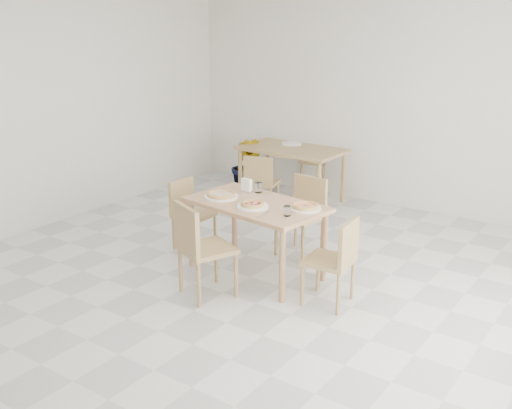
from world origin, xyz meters
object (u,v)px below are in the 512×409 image
Objects in this scene: napkin_holder at (247,186)px; potted_plant at (247,165)px; chair_north at (304,210)px; tumbler_a at (258,187)px; chair_west at (189,209)px; pizza_mushroom at (221,194)px; second_table at (292,154)px; pizza_margherita at (305,206)px; chair_south at (199,244)px; plate_mushroom at (221,197)px; main_table at (256,212)px; plate_pepperoni at (252,206)px; pizza_pepperoni at (252,204)px; chair_east at (337,256)px; plate_empty at (292,144)px; chair_back_n at (319,156)px; plate_margherita at (305,208)px; chair_back_s at (261,180)px; tumbler_b at (287,211)px.

napkin_holder is 0.17× the size of potted_plant.
tumbler_a is at bearing -117.81° from chair_north.
pizza_mushroom reaches higher than chair_west.
pizza_margherita is at bearing -54.47° from second_table.
chair_south is 0.76m from plate_mushroom.
tumbler_a is (-0.19, 0.30, 0.15)m from main_table.
chair_north is 0.93m from plate_pepperoni.
pizza_pepperoni is 2.63× the size of tumbler_a.
pizza_pepperoni is at bearing -96.57° from chair_east.
tumbler_a is 0.37× the size of plate_empty.
plate_mushroom is at bearing -109.28° from chair_west.
potted_plant reaches higher than plate_pepperoni.
chair_north reaches higher than pizza_mushroom.
chair_back_n is at bearing 101.76° from pizza_mushroom.
plate_empty is (-1.18, 2.54, 0.10)m from main_table.
pizza_margherita is 1.12× the size of plate_empty.
main_table is 2.92m from potted_plant.
pizza_mushroom is 0.43× the size of chair_back_n.
plate_margherita is 0.50m from plate_pepperoni.
tumbler_a is at bearing -116.91° from chair_east.
chair_back_s reaches higher than plate_margherita.
chair_north is at bearing -141.41° from chair_east.
pizza_pepperoni is at bearing -151.71° from pizza_margherita.
plate_pepperoni is at bearing -60.27° from main_table.
main_table is 3.31m from chair_back_n.
chair_north is at bearing 89.34° from main_table.
second_table is at bearing 3.68° from potted_plant.
pizza_margherita is 0.81m from napkin_holder.
chair_back_n is at bearing 108.68° from plate_pepperoni.
pizza_mushroom is (-0.38, -0.06, 0.12)m from main_table.
pizza_mushroom is 0.45m from pizza_pepperoni.
pizza_pepperoni is 0.33× the size of chair_back_n.
plate_pepperoni is 2.95m from plate_empty.
chair_back_s reaches higher than plate_pepperoni.
chair_north is 0.72m from napkin_holder.
plate_margherita is at bearing -92.58° from chair_west.
chair_back_s is (-1.12, 1.74, -0.33)m from pizza_pepperoni.
pizza_margherita is (-0.49, 0.26, 0.31)m from chair_east.
plate_mushroom is 0.86m from tumbler_b.
chair_west is 7.40× the size of tumbler_a.
potted_plant reaches higher than second_table.
pizza_margherita reaches higher than plate_margherita.
chair_south is at bearing -106.46° from plate_pepperoni.
chair_north is at bearing 59.07° from plate_mushroom.
plate_margherita is at bearing 119.70° from chair_back_s.
chair_west is 0.93× the size of potted_plant.
chair_north reaches higher than second_table.
chair_north is at bearing -75.64° from chair_south.
main_table is 4.21× the size of plate_mushroom.
tumbler_a reaches higher than main_table.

